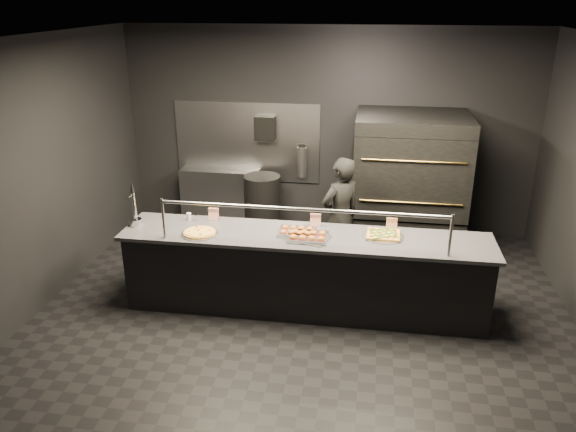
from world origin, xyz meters
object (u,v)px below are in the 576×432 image
object	(u,v)px
fire_extinguisher	(302,161)
slider_tray_b	(308,236)
prep_shelf	(221,197)
worker	(340,217)
beer_tap	(135,213)
round_pizza	(200,233)
towel_dispenser	(265,128)
square_pizza	(383,235)
service_counter	(305,272)
pizza_oven	(409,183)
slider_tray_a	(296,231)
trash_bin	(262,205)

from	to	relation	value
fire_extinguisher	slider_tray_b	world-z (taller)	fire_extinguisher
prep_shelf	worker	world-z (taller)	worker
beer_tap	round_pizza	bearing A→B (deg)	-9.09
towel_dispenser	slider_tray_b	bearing A→B (deg)	-69.23
towel_dispenser	round_pizza	world-z (taller)	towel_dispenser
towel_dispenser	square_pizza	distance (m)	2.95
towel_dispenser	beer_tap	world-z (taller)	towel_dispenser
service_counter	round_pizza	distance (m)	1.26
pizza_oven	square_pizza	bearing A→B (deg)	-100.96
prep_shelf	round_pizza	bearing A→B (deg)	-79.81
prep_shelf	slider_tray_a	distance (m)	2.78
prep_shelf	square_pizza	distance (m)	3.35
square_pizza	pizza_oven	bearing A→B (deg)	79.04
service_counter	beer_tap	bearing A→B (deg)	-179.34
towel_dispenser	worker	xyz separation A→B (m)	(1.23, -1.43, -0.78)
pizza_oven	prep_shelf	bearing A→B (deg)	171.46
worker	service_counter	bearing A→B (deg)	30.31
slider_tray_b	trash_bin	distance (m)	2.42
fire_extinguisher	beer_tap	distance (m)	2.90
service_counter	slider_tray_a	xyz separation A→B (m)	(-0.10, 0.03, 0.48)
service_counter	beer_tap	distance (m)	2.04
slider_tray_b	towel_dispenser	bearing A→B (deg)	110.77
fire_extinguisher	slider_tray_a	size ratio (longest dim) A/B	1.21
towel_dispenser	fire_extinguisher	xyz separation A→B (m)	(0.55, 0.01, -0.49)
round_pizza	towel_dispenser	bearing A→B (deg)	84.25
pizza_oven	slider_tray_b	distance (m)	2.30
round_pizza	slider_tray_b	distance (m)	1.20
pizza_oven	beer_tap	world-z (taller)	pizza_oven
pizza_oven	slider_tray_b	world-z (taller)	pizza_oven
pizza_oven	round_pizza	bearing A→B (deg)	-138.98
fire_extinguisher	trash_bin	distance (m)	0.88
beer_tap	slider_tray_b	size ratio (longest dim) A/B	1.06
slider_tray_a	worker	xyz separation A→B (m)	(0.43, 0.93, -0.17)
service_counter	towel_dispenser	world-z (taller)	towel_dispenser
pizza_oven	fire_extinguisher	distance (m)	1.63
service_counter	slider_tray_a	bearing A→B (deg)	163.79
beer_tap	worker	size ratio (longest dim) A/B	0.35
square_pizza	beer_tap	bearing A→B (deg)	-177.63
slider_tray_b	worker	distance (m)	1.10
worker	towel_dispenser	bearing A→B (deg)	-90.37
round_pizza	slider_tray_b	world-z (taller)	slider_tray_b
round_pizza	square_pizza	size ratio (longest dim) A/B	0.91
service_counter	towel_dispenser	xyz separation A→B (m)	(-0.90, 2.39, 1.09)
prep_shelf	slider_tray_b	world-z (taller)	slider_tray_b
slider_tray_a	slider_tray_b	world-z (taller)	slider_tray_b
pizza_oven	slider_tray_b	size ratio (longest dim) A/B	3.74
towel_dispenser	service_counter	bearing A→B (deg)	-69.37
square_pizza	worker	world-z (taller)	worker
towel_dispenser	slider_tray_b	world-z (taller)	towel_dispenser
worker	pizza_oven	bearing A→B (deg)	-173.97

